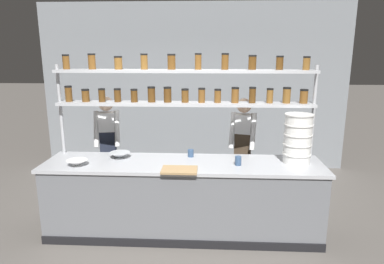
# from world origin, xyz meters

# --- Properties ---
(ground_plane) EXTENTS (40.00, 40.00, 0.00)m
(ground_plane) POSITION_xyz_m (0.00, 0.00, 0.00)
(ground_plane) COLOR #5B5651
(back_wall) EXTENTS (5.76, 0.12, 3.10)m
(back_wall) POSITION_xyz_m (0.00, 2.62, 1.55)
(back_wall) COLOR gray
(back_wall) RESTS_ON ground_plane
(prep_counter) EXTENTS (3.36, 0.76, 0.92)m
(prep_counter) POSITION_xyz_m (0.00, -0.00, 0.46)
(prep_counter) COLOR slate
(prep_counter) RESTS_ON ground_plane
(spice_shelf_unit) EXTENTS (3.24, 0.28, 2.20)m
(spice_shelf_unit) POSITION_xyz_m (-0.00, 0.33, 1.75)
(spice_shelf_unit) COLOR #ADAFB5
(spice_shelf_unit) RESTS_ON ground_plane
(chef_left) EXTENTS (0.39, 0.32, 1.60)m
(chef_left) POSITION_xyz_m (-1.15, 0.81, 0.92)
(chef_left) COLOR black
(chef_left) RESTS_ON ground_plane
(chef_center) EXTENTS (0.40, 0.33, 1.59)m
(chef_center) POSITION_xyz_m (0.79, 0.81, 0.91)
(chef_center) COLOR black
(chef_center) RESTS_ON ground_plane
(container_stack) EXTENTS (0.34, 0.34, 0.59)m
(container_stack) POSITION_xyz_m (1.36, 0.06, 1.22)
(container_stack) COLOR white
(container_stack) RESTS_ON prep_counter
(cutting_board) EXTENTS (0.40, 0.26, 0.02)m
(cutting_board) POSITION_xyz_m (-0.01, -0.30, 0.93)
(cutting_board) COLOR #A88456
(cutting_board) RESTS_ON prep_counter
(prep_bowl_near_left) EXTENTS (0.25, 0.25, 0.07)m
(prep_bowl_near_left) POSITION_xyz_m (-1.23, -0.18, 0.95)
(prep_bowl_near_left) COLOR white
(prep_bowl_near_left) RESTS_ON prep_counter
(prep_bowl_center_front) EXTENTS (0.26, 0.26, 0.07)m
(prep_bowl_center_front) POSITION_xyz_m (-0.80, 0.14, 0.95)
(prep_bowl_center_front) COLOR #B2B7BC
(prep_bowl_center_front) RESTS_ON prep_counter
(serving_cup_front) EXTENTS (0.07, 0.07, 0.11)m
(serving_cup_front) POSITION_xyz_m (0.66, -0.06, 0.97)
(serving_cup_front) COLOR #334C70
(serving_cup_front) RESTS_ON prep_counter
(serving_cup_by_board) EXTENTS (0.08, 0.08, 0.09)m
(serving_cup_by_board) POSITION_xyz_m (0.08, 0.24, 0.97)
(serving_cup_by_board) COLOR #334C70
(serving_cup_by_board) RESTS_ON prep_counter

